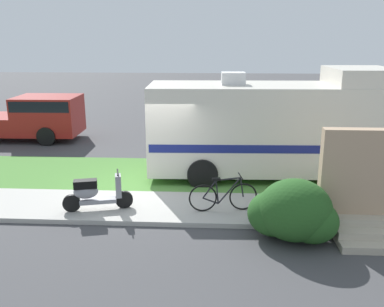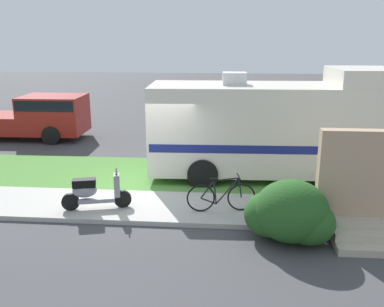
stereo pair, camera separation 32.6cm
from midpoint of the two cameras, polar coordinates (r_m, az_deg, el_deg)
The scene contains 10 objects.
ground_plane at distance 12.14m, azimuth -6.45°, elevation -5.30°, with size 80.00×80.00×0.00m, color #424244.
sidewalk at distance 11.03m, azimuth -7.50°, elevation -7.23°, with size 24.00×2.00×0.12m.
grass_strip at distance 13.52m, azimuth -5.41°, elevation -2.88°, with size 24.00×3.40×0.08m.
motorhome_rv at distance 13.17m, azimuth 9.92°, elevation 3.58°, with size 7.28×2.67×3.41m.
scooter at distance 10.77m, azimuth -13.86°, elevation -5.18°, with size 1.69×0.66×0.97m.
bicycle at distance 10.46m, azimuth 3.34°, elevation -5.76°, with size 1.70×0.52×0.91m.
pickup_truck_near at distance 19.37m, azimuth -21.82°, elevation 4.63°, with size 5.74×2.25×1.87m.
porch_steps at distance 10.01m, azimuth 21.58°, elevation -5.09°, with size 2.00×1.26×2.40m.
bush_by_porch at distance 9.38m, azimuth 12.56°, elevation -7.86°, with size 1.92×1.44×1.36m.
bottle_green at distance 11.09m, azimuth 18.30°, elevation -6.91°, with size 0.07×0.07×0.23m.
Camera 1 is at (1.84, -11.18, 4.32)m, focal length 39.41 mm.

